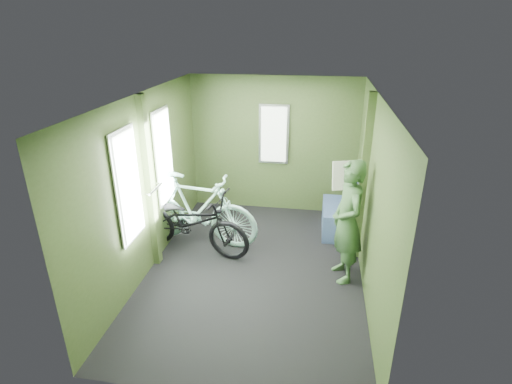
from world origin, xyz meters
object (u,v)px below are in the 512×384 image
bicycle_black (192,250)px  waste_box (350,224)px  bicycle_mint (199,242)px  bench_seat (340,216)px  passenger (347,222)px

bicycle_black → waste_box: waste_box is taller
bicycle_black → bicycle_mint: 0.24m
waste_box → bench_seat: 0.52m
bicycle_mint → waste_box: bearing=-76.2°
bicycle_mint → passenger: passenger is taller
passenger → bench_seat: bearing=164.2°
bicycle_black → bicycle_mint: size_ratio=0.98×
waste_box → passenger: bearing=-98.3°
passenger → bench_seat: size_ratio=1.73×
waste_box → bench_seat: bearing=103.1°
bicycle_black → waste_box: bearing=-65.2°
bicycle_black → bench_seat: bench_seat is taller
bicycle_mint → passenger: (2.10, -0.55, 0.80)m
bicycle_mint → bench_seat: bench_seat is taller
bench_seat → bicycle_black: bearing=-156.5°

